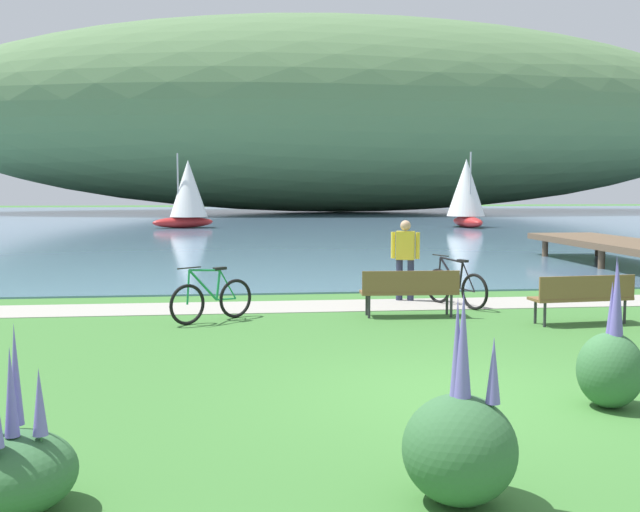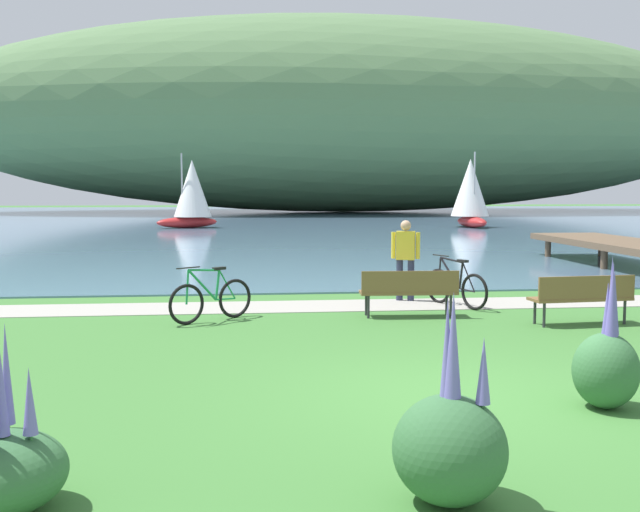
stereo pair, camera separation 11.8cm
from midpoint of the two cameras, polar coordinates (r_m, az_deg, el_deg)
The scene contains 15 objects.
ground_plane at distance 8.86m, azimuth 10.83°, elevation -10.44°, with size 200.00×200.00×0.00m, color #3D7533.
bay_water at distance 56.66m, azimuth -3.47°, elevation 2.79°, with size 180.00×80.00×0.04m, color #5B7F9E.
distant_hillside at distance 75.97m, azimuth 1.91°, elevation 10.66°, with size 82.62×28.00×19.19m, color #567A4C.
shoreline_path at distance 15.20m, azimuth 3.56°, elevation -3.79°, with size 60.00×1.50×0.01m, color #A39E93.
park_bench_near_camera at distance 13.85m, azimuth 7.08°, elevation -2.54°, with size 1.82×0.56×0.88m.
park_bench_further_along at distance 13.77m, azimuth 19.71°, elevation -2.85°, with size 1.84×0.64×0.88m.
bicycle_leaning_near_bench at distance 15.26m, azimuth 10.59°, elevation -2.34°, with size 0.84×1.61×1.01m.
bicycle_beside_path at distance 13.47m, azimuth -8.09°, elevation -3.30°, with size 1.45×1.12×1.01m.
person_at_shoreline at distance 15.80m, azimuth 6.78°, elevation 0.08°, with size 0.58×0.34×1.71m.
echium_bush_closest_to_camera at distance 5.86m, azimuth 10.51°, elevation -14.06°, with size 0.87×0.87×1.62m.
echium_bush_beside_closest at distance 6.08m, azimuth -22.48°, elevation -14.60°, with size 0.90×0.90×1.38m.
echium_bush_mid_cluster at distance 8.70m, azimuth 21.45°, elevation -7.69°, with size 0.71×0.71×1.67m.
sailboat_nearest_to_shore at distance 46.11m, azimuth 11.52°, elevation 4.82°, with size 2.44×3.92×4.52m.
sailboat_mid_bay at distance 45.18m, azimuth -9.73°, elevation 4.79°, with size 3.86×2.97×4.42m.
pier_dock at distance 23.61m, azimuth 23.17°, elevation 0.67°, with size 2.40×10.00×0.80m.
Camera 2 is at (-2.45, -8.17, 2.37)m, focal length 41.78 mm.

